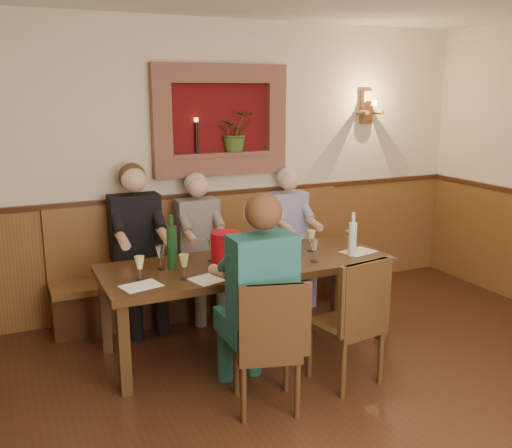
# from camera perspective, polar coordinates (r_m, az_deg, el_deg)

# --- Properties ---
(room_shell) EXTENTS (6.04, 6.04, 2.82)m
(room_shell) POSITION_cam_1_polar(r_m,az_deg,el_deg) (2.93, 13.95, 8.03)
(room_shell) COLOR beige
(room_shell) RESTS_ON ground
(wainscoting) EXTENTS (6.02, 6.02, 1.15)m
(wainscoting) POSITION_cam_1_polar(r_m,az_deg,el_deg) (3.31, 12.66, -15.02)
(wainscoting) COLOR brown
(wainscoting) RESTS_ON ground
(wall_niche) EXTENTS (1.36, 0.30, 1.06)m
(wall_niche) POSITION_cam_1_polar(r_m,az_deg,el_deg) (5.63, -3.17, 9.89)
(wall_niche) COLOR #540C0E
(wall_niche) RESTS_ON ground
(wall_sconce) EXTENTS (0.25, 0.20, 0.35)m
(wall_sconce) POSITION_cam_1_polar(r_m,az_deg,el_deg) (6.41, 11.08, 11.30)
(wall_sconce) COLOR brown
(wall_sconce) RESTS_ON ground
(dining_table) EXTENTS (2.40, 0.90, 0.75)m
(dining_table) POSITION_cam_1_polar(r_m,az_deg,el_deg) (4.75, -0.85, -4.65)
(dining_table) COLOR #34210F
(dining_table) RESTS_ON ground
(bench) EXTENTS (3.00, 0.45, 1.11)m
(bench) POSITION_cam_1_polar(r_m,az_deg,el_deg) (5.69, -4.68, -5.30)
(bench) COLOR #381E0F
(bench) RESTS_ON ground
(chair_near_left) EXTENTS (0.52, 0.52, 0.95)m
(chair_near_left) POSITION_cam_1_polar(r_m,az_deg,el_deg) (4.00, 1.06, -14.45)
(chair_near_left) COLOR #34210F
(chair_near_left) RESTS_ON ground
(chair_near_right) EXTENTS (0.50, 0.50, 0.98)m
(chair_near_right) POSITION_cam_1_polar(r_m,az_deg,el_deg) (4.37, 9.10, -11.94)
(chair_near_right) COLOR #34210F
(chair_near_right) RESTS_ON ground
(person_bench_left) EXTENTS (0.45, 0.55, 1.50)m
(person_bench_left) POSITION_cam_1_polar(r_m,az_deg,el_deg) (5.31, -11.63, -3.54)
(person_bench_left) COLOR black
(person_bench_left) RESTS_ON ground
(person_bench_mid) EXTENTS (0.40, 0.49, 1.38)m
(person_bench_mid) POSITION_cam_1_polar(r_m,az_deg,el_deg) (5.49, -5.53, -3.39)
(person_bench_mid) COLOR #615A58
(person_bench_mid) RESTS_ON ground
(person_bench_right) EXTENTS (0.40, 0.49, 1.37)m
(person_bench_right) POSITION_cam_1_polar(r_m,az_deg,el_deg) (5.86, 3.48, -2.31)
(person_bench_right) COLOR navy
(person_bench_right) RESTS_ON ground
(person_chair_front) EXTENTS (0.45, 0.55, 1.49)m
(person_chair_front) POSITION_cam_1_polar(r_m,az_deg,el_deg) (4.00, 0.06, -9.00)
(person_chair_front) COLOR #16384F
(person_chair_front) RESTS_ON ground
(spittoon_bucket) EXTENTS (0.30, 0.30, 0.28)m
(spittoon_bucket) POSITION_cam_1_polar(r_m,az_deg,el_deg) (4.58, -2.99, -2.53)
(spittoon_bucket) COLOR red
(spittoon_bucket) RESTS_ON dining_table
(wine_bottle_green_a) EXTENTS (0.11, 0.11, 0.45)m
(wine_bottle_green_a) POSITION_cam_1_polar(r_m,az_deg,el_deg) (4.68, 1.36, -1.54)
(wine_bottle_green_a) COLOR #19471E
(wine_bottle_green_a) RESTS_ON dining_table
(wine_bottle_green_b) EXTENTS (0.09, 0.09, 0.43)m
(wine_bottle_green_b) POSITION_cam_1_polar(r_m,az_deg,el_deg) (4.57, -8.40, -2.19)
(wine_bottle_green_b) COLOR #19471E
(wine_bottle_green_b) RESTS_ON dining_table
(water_bottle) EXTENTS (0.09, 0.09, 0.38)m
(water_bottle) POSITION_cam_1_polar(r_m,az_deg,el_deg) (4.93, 9.63, -1.41)
(water_bottle) COLOR silver
(water_bottle) RESTS_ON dining_table
(tasting_sheet_a) EXTENTS (0.32, 0.26, 0.00)m
(tasting_sheet_a) POSITION_cam_1_polar(r_m,az_deg,el_deg) (4.24, -11.42, -6.08)
(tasting_sheet_a) COLOR white
(tasting_sheet_a) RESTS_ON dining_table
(tasting_sheet_b) EXTENTS (0.31, 0.24, 0.00)m
(tasting_sheet_b) POSITION_cam_1_polar(r_m,az_deg,el_deg) (4.59, -1.09, -4.30)
(tasting_sheet_b) COLOR white
(tasting_sheet_b) RESTS_ON dining_table
(tasting_sheet_c) EXTENTS (0.33, 0.26, 0.00)m
(tasting_sheet_c) POSITION_cam_1_polar(r_m,az_deg,el_deg) (5.09, 10.21, -2.73)
(tasting_sheet_c) COLOR white
(tasting_sheet_c) RESTS_ON dining_table
(tasting_sheet_d) EXTENTS (0.37, 0.31, 0.00)m
(tasting_sheet_d) POSITION_cam_1_polar(r_m,az_deg,el_deg) (4.33, -4.42, -5.42)
(tasting_sheet_d) COLOR white
(tasting_sheet_d) RESTS_ON dining_table
(wine_glass_0) EXTENTS (0.08, 0.08, 0.19)m
(wine_glass_0) POSITION_cam_1_polar(r_m,az_deg,el_deg) (4.52, -0.02, -3.33)
(wine_glass_0) COLOR #DBD083
(wine_glass_0) RESTS_ON dining_table
(wine_glass_1) EXTENTS (0.08, 0.08, 0.19)m
(wine_glass_1) POSITION_cam_1_polar(r_m,az_deg,el_deg) (4.41, -0.92, -3.76)
(wine_glass_1) COLOR #DBD083
(wine_glass_1) RESTS_ON dining_table
(wine_glass_2) EXTENTS (0.08, 0.08, 0.19)m
(wine_glass_2) POSITION_cam_1_polar(r_m,az_deg,el_deg) (5.03, 9.29, -1.77)
(wine_glass_2) COLOR white
(wine_glass_2) RESTS_ON dining_table
(wine_glass_3) EXTENTS (0.08, 0.08, 0.19)m
(wine_glass_3) POSITION_cam_1_polar(r_m,az_deg,el_deg) (4.57, -9.51, -3.33)
(wine_glass_3) COLOR white
(wine_glass_3) RESTS_ON dining_table
(wine_glass_4) EXTENTS (0.08, 0.08, 0.19)m
(wine_glass_4) POSITION_cam_1_polar(r_m,az_deg,el_deg) (4.73, 5.87, -2.65)
(wine_glass_4) COLOR white
(wine_glass_4) RESTS_ON dining_table
(wine_glass_5) EXTENTS (0.08, 0.08, 0.19)m
(wine_glass_5) POSITION_cam_1_polar(r_m,az_deg,el_deg) (4.86, 0.32, -2.12)
(wine_glass_5) COLOR #DBD083
(wine_glass_5) RESTS_ON dining_table
(wine_glass_6) EXTENTS (0.08, 0.08, 0.19)m
(wine_glass_6) POSITION_cam_1_polar(r_m,az_deg,el_deg) (4.32, -11.54, -4.40)
(wine_glass_6) COLOR #DBD083
(wine_glass_6) RESTS_ON dining_table
(wine_glass_7) EXTENTS (0.08, 0.08, 0.19)m
(wine_glass_7) POSITION_cam_1_polar(r_m,az_deg,el_deg) (4.31, -7.20, -4.27)
(wine_glass_7) COLOR #DBD083
(wine_glass_7) RESTS_ON dining_table
(wine_glass_8) EXTENTS (0.08, 0.08, 0.19)m
(wine_glass_8) POSITION_cam_1_polar(r_m,az_deg,el_deg) (4.74, -4.43, -2.57)
(wine_glass_8) COLOR white
(wine_glass_8) RESTS_ON dining_table
(wine_glass_9) EXTENTS (0.08, 0.08, 0.19)m
(wine_glass_9) POSITION_cam_1_polar(r_m,az_deg,el_deg) (5.02, 5.54, -1.68)
(wine_glass_9) COLOR #DBD083
(wine_glass_9) RESTS_ON dining_table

